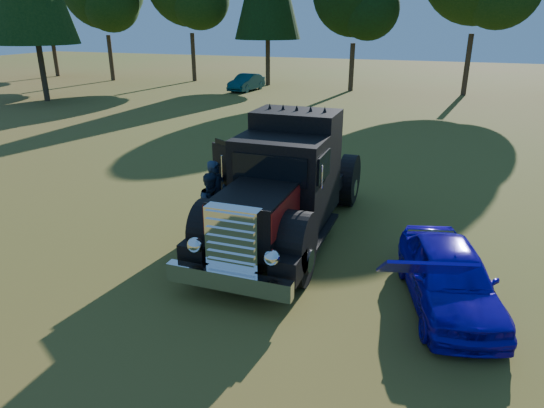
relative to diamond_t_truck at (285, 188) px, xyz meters
The scene contains 6 objects.
ground 3.26m from the diamond_t_truck, 81.37° to the right, with size 120.00×120.00×0.00m, color #475E1B.
diamond_t_truck is the anchor object (origin of this frame).
hotrod_coupe 4.35m from the diamond_t_truck, 26.33° to the right, with size 2.37×4.20×1.89m.
spectator_near 1.76m from the diamond_t_truck, behind, with size 0.68×0.45×1.86m, color #1B1E3F.
spectator_far 1.79m from the diamond_t_truck, 156.29° to the right, with size 0.83×0.64×1.70m, color #1D2645.
distant_teal_car 26.27m from the diamond_t_truck, 114.59° to the left, with size 1.30×3.72×1.23m, color #0B3945.
Camera 1 is at (2.98, -7.52, 5.10)m, focal length 32.00 mm.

